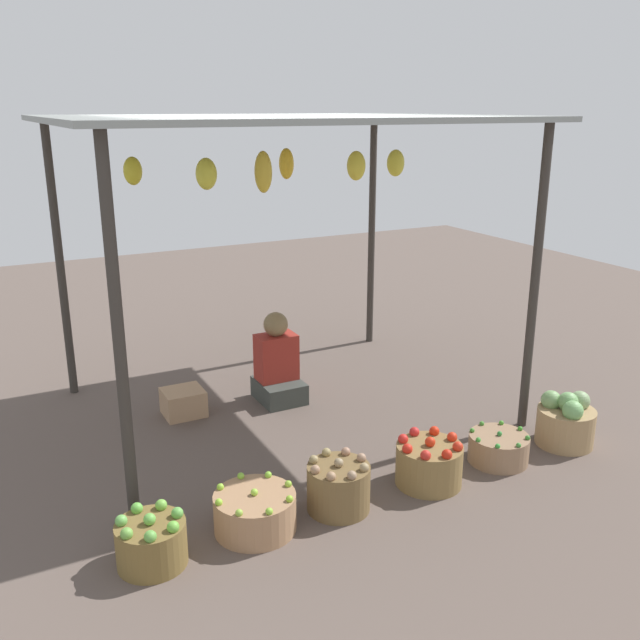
% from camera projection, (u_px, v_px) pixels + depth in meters
% --- Properties ---
extents(ground_plane, '(14.00, 14.00, 0.00)m').
position_uv_depth(ground_plane, '(286.00, 407.00, 5.88)').
color(ground_plane, brown).
extents(market_stall_structure, '(3.38, 2.65, 2.38)m').
position_uv_depth(market_stall_structure, '(282.00, 139.00, 5.23)').
color(market_stall_structure, '#38332D').
rests_on(market_stall_structure, ground).
extents(vendor_person, '(0.36, 0.44, 0.78)m').
position_uv_depth(vendor_person, '(277.00, 367.00, 5.97)').
color(vendor_person, '#3B403B').
rests_on(vendor_person, ground).
extents(basket_green_apples, '(0.39, 0.39, 0.31)m').
position_uv_depth(basket_green_apples, '(151.00, 542.00, 3.84)').
color(basket_green_apples, brown).
rests_on(basket_green_apples, ground).
extents(basket_limes, '(0.50, 0.50, 0.27)m').
position_uv_depth(basket_limes, '(255.00, 512.00, 4.16)').
color(basket_limes, '#A77C57').
rests_on(basket_limes, ground).
extents(basket_potatoes, '(0.40, 0.40, 0.35)m').
position_uv_depth(basket_potatoes, '(338.00, 487.00, 4.36)').
color(basket_potatoes, brown).
rests_on(basket_potatoes, ground).
extents(basket_red_tomatoes, '(0.45, 0.45, 0.34)m').
position_uv_depth(basket_red_tomatoes, '(429.00, 463.00, 4.66)').
color(basket_red_tomatoes, olive).
rests_on(basket_red_tomatoes, ground).
extents(basket_green_chilies, '(0.43, 0.43, 0.23)m').
position_uv_depth(basket_green_chilies, '(498.00, 448.00, 4.97)').
color(basket_green_chilies, '#927154').
rests_on(basket_green_chilies, ground).
extents(basket_cabbages, '(0.43, 0.43, 0.42)m').
position_uv_depth(basket_cabbages, '(566.00, 422.00, 5.20)').
color(basket_cabbages, '#A38357').
rests_on(basket_cabbages, ground).
extents(wooden_crate_near_vendor, '(0.33, 0.30, 0.22)m').
position_uv_depth(wooden_crate_near_vendor, '(183.00, 402.00, 5.72)').
color(wooden_crate_near_vendor, tan).
rests_on(wooden_crate_near_vendor, ground).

